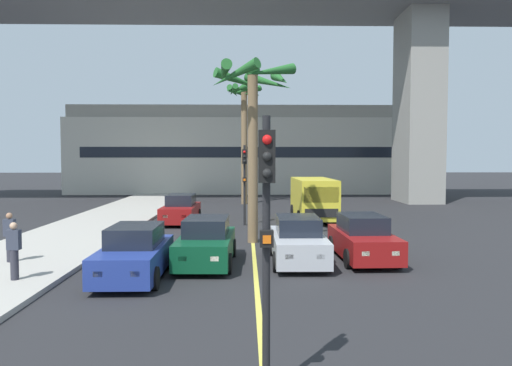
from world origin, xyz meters
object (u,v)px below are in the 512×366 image
at_px(traffic_light_median_near, 267,217).
at_px(pedestrian_near_crosswalk, 10,236).
at_px(car_queue_fifth, 135,254).
at_px(car_queue_fourth, 206,243).
at_px(palm_tree_mid_median, 253,101).
at_px(car_queue_third, 363,239).
at_px(pedestrian_mid_block, 14,250).
at_px(delivery_van, 314,198).
at_px(palm_tree_near_median, 244,111).
at_px(car_queue_second, 181,210).
at_px(car_queue_front, 298,242).
at_px(traffic_light_median_far, 245,174).

relative_size(traffic_light_median_near, pedestrian_near_crosswalk, 2.59).
bearing_deg(pedestrian_near_crosswalk, car_queue_fifth, -20.42).
distance_m(car_queue_fourth, palm_tree_mid_median, 6.81).
bearing_deg(car_queue_third, palm_tree_mid_median, 137.34).
bearing_deg(pedestrian_mid_block, delivery_van, 52.59).
xyz_separation_m(car_queue_fifth, palm_tree_near_median, (3.16, 22.46, 6.30)).
distance_m(delivery_van, traffic_light_median_near, 20.27).
height_order(car_queue_third, delivery_van, delivery_van).
bearing_deg(car_queue_fifth, car_queue_fourth, 42.41).
relative_size(car_queue_second, delivery_van, 0.78).
bearing_deg(car_queue_fourth, pedestrian_near_crosswalk, -178.74).
relative_size(delivery_van, pedestrian_near_crosswalk, 3.26).
bearing_deg(car_queue_front, car_queue_third, 10.52).
xyz_separation_m(car_queue_fourth, car_queue_fifth, (-1.97, -1.80, 0.00)).
bearing_deg(delivery_van, traffic_light_median_far, -155.37).
relative_size(car_queue_second, palm_tree_mid_median, 0.55).
xyz_separation_m(car_queue_fifth, pedestrian_near_crosswalk, (-4.45, 1.66, 0.28)).
relative_size(car_queue_front, palm_tree_near_median, 0.45).
height_order(car_queue_third, palm_tree_mid_median, palm_tree_mid_median).
height_order(car_queue_front, car_queue_second, same).
relative_size(car_queue_fifth, traffic_light_median_near, 0.98).
bearing_deg(traffic_light_median_far, delivery_van, 24.63).
bearing_deg(traffic_light_median_far, palm_tree_mid_median, -85.90).
distance_m(traffic_light_median_far, palm_tree_near_median, 12.26).
bearing_deg(car_queue_third, car_queue_fifth, -161.69).
height_order(car_queue_fourth, pedestrian_near_crosswalk, pedestrian_near_crosswalk).
bearing_deg(car_queue_third, palm_tree_near_median, 101.90).
bearing_deg(palm_tree_near_median, car_queue_fifth, -98.00).
xyz_separation_m(car_queue_second, pedestrian_mid_block, (-2.97, -12.54, 0.28)).
bearing_deg(car_queue_front, car_queue_fourth, -176.04).
relative_size(car_queue_second, car_queue_fifth, 1.01).
bearing_deg(car_queue_second, pedestrian_mid_block, -103.32).
bearing_deg(car_queue_front, pedestrian_mid_block, -161.88).
height_order(traffic_light_median_near, palm_tree_near_median, palm_tree_near_median).
height_order(car_queue_front, car_queue_fifth, same).
distance_m(car_queue_fifth, traffic_light_median_far, 11.61).
bearing_deg(car_queue_front, palm_tree_mid_median, 110.63).
xyz_separation_m(car_queue_third, palm_tree_mid_median, (-3.79, 3.49, 5.17)).
bearing_deg(car_queue_fourth, delivery_van, 64.95).
bearing_deg(car_queue_fourth, pedestrian_mid_block, -154.27).
bearing_deg(pedestrian_mid_block, car_queue_second, 76.68).
relative_size(car_queue_fifth, palm_tree_mid_median, 0.55).
height_order(car_queue_fifth, traffic_light_median_far, traffic_light_median_far).
relative_size(car_queue_third, car_queue_fifth, 1.01).
bearing_deg(car_queue_front, delivery_van, 79.30).
relative_size(car_queue_third, pedestrian_mid_block, 2.55).
relative_size(car_queue_fourth, palm_tree_near_median, 0.46).
xyz_separation_m(pedestrian_near_crosswalk, pedestrian_mid_block, (1.25, -2.35, 0.00)).
relative_size(traffic_light_median_far, pedestrian_mid_block, 2.59).
bearing_deg(palm_tree_near_median, car_queue_front, -84.68).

